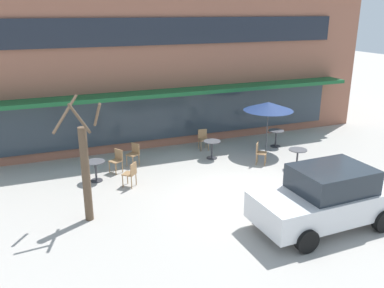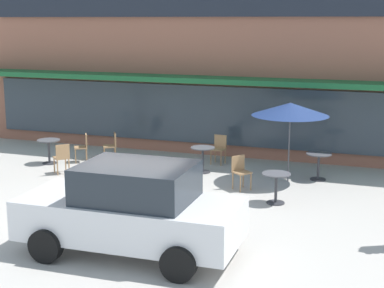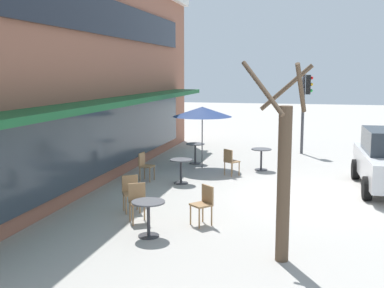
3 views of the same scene
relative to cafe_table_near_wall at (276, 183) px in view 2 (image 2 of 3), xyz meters
name	(u,v)px [view 2 (image 2 of 3)]	position (x,y,z in m)	size (l,w,h in m)	color
ground_plane	(125,208)	(-3.32, -1.55, -0.52)	(80.00, 80.00, 0.00)	#ADA8A0
building_facade	(238,44)	(-3.32, 8.41, 2.98)	(19.49, 9.10, 6.99)	#935B47
cafe_table_near_wall	(276,183)	(0.00, 0.00, 0.00)	(0.70, 0.70, 0.76)	#333338
cafe_table_streetside	(319,162)	(0.67, 2.53, 0.00)	(0.70, 0.70, 0.76)	#333338
cafe_table_by_tree	(203,155)	(-2.63, 2.21, 0.00)	(0.70, 0.70, 0.76)	#333338
cafe_table_mid_patio	(49,147)	(-7.48, 1.61, 0.00)	(0.70, 0.70, 0.76)	#333338
patio_umbrella_green_folded	(290,109)	(-0.10, 2.10, 1.51)	(2.10, 2.10, 2.20)	#4C4C51
cafe_chair_0	(240,170)	(-1.15, 0.91, 0.01)	(0.56, 0.56, 0.89)	#9E754C
cafe_chair_1	(83,146)	(-6.59, 2.17, 0.01)	(0.55, 0.55, 0.89)	#9E754C
cafe_chair_2	(62,156)	(-6.42, 0.67, 0.01)	(0.56, 0.56, 0.89)	#9E754C
cafe_chair_3	(112,144)	(-5.82, 2.63, 0.01)	(0.55, 0.55, 0.89)	#9E754C
cafe_chair_4	(219,147)	(-2.51, 3.42, 0.01)	(0.44, 0.44, 0.89)	#9E754C
parked_sedan	(132,209)	(-1.94, -4.02, 0.36)	(4.24, 2.10, 1.76)	silver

